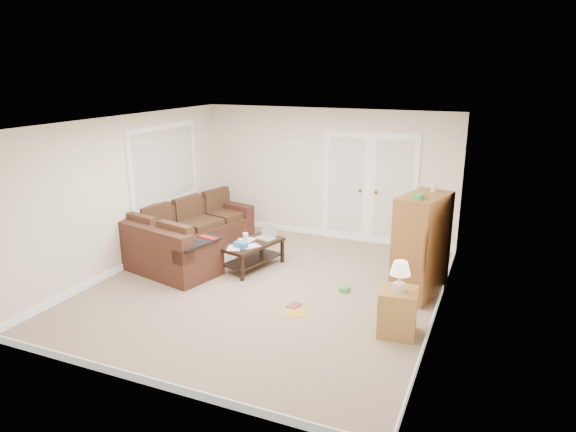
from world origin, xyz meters
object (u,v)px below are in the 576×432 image
at_px(tv_armoire, 421,245).
at_px(sectional_sofa, 184,239).
at_px(coffee_table, 253,254).
at_px(side_cabinet, 398,308).

bearing_deg(tv_armoire, sectional_sofa, -165.03).
height_order(sectional_sofa, tv_armoire, tv_armoire).
xyz_separation_m(coffee_table, side_cabinet, (2.66, -1.28, 0.10)).
bearing_deg(coffee_table, tv_armoire, 15.14).
distance_m(sectional_sofa, tv_armoire, 4.09).
distance_m(coffee_table, side_cabinet, 2.95).
bearing_deg(side_cabinet, sectional_sofa, 156.16).
bearing_deg(side_cabinet, tv_armoire, 81.78).
xyz_separation_m(sectional_sofa, side_cabinet, (4.02, -1.29, 0.02)).
bearing_deg(coffee_table, sectional_sofa, -165.82).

